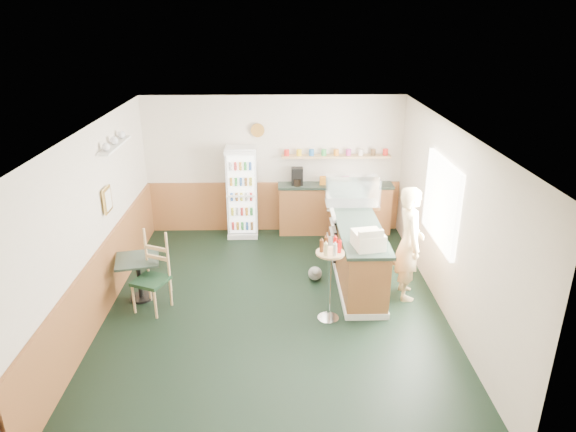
{
  "coord_description": "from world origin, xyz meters",
  "views": [
    {
      "loc": [
        0.07,
        -6.68,
        4.13
      ],
      "look_at": [
        0.23,
        0.6,
        1.23
      ],
      "focal_mm": 32.0,
      "sensor_mm": 36.0,
      "label": 1
    }
  ],
  "objects_px": {
    "condiment_stand": "(330,269)",
    "shopkeeper": "(409,243)",
    "cafe_table": "(138,271)",
    "drinks_fridge": "(242,192)",
    "cafe_chair": "(151,269)",
    "display_case": "(352,192)",
    "cash_register": "(368,240)"
  },
  "relations": [
    {
      "from": "drinks_fridge",
      "to": "cafe_chair",
      "type": "height_order",
      "value": "drinks_fridge"
    },
    {
      "from": "display_case",
      "to": "condiment_stand",
      "type": "height_order",
      "value": "display_case"
    },
    {
      "from": "display_case",
      "to": "condiment_stand",
      "type": "xyz_separation_m",
      "value": [
        -0.56,
        -1.94,
        -0.46
      ]
    },
    {
      "from": "cafe_table",
      "to": "condiment_stand",
      "type": "bearing_deg",
      "value": -12.43
    },
    {
      "from": "condiment_stand",
      "to": "cafe_chair",
      "type": "xyz_separation_m",
      "value": [
        -2.58,
        0.42,
        -0.18
      ]
    },
    {
      "from": "shopkeeper",
      "to": "cafe_chair",
      "type": "relative_size",
      "value": 1.49
    },
    {
      "from": "display_case",
      "to": "cash_register",
      "type": "bearing_deg",
      "value": -90.0
    },
    {
      "from": "drinks_fridge",
      "to": "cafe_chair",
      "type": "relative_size",
      "value": 1.48
    },
    {
      "from": "cafe_chair",
      "to": "cash_register",
      "type": "bearing_deg",
      "value": 20.92
    },
    {
      "from": "cash_register",
      "to": "cafe_chair",
      "type": "relative_size",
      "value": 0.35
    },
    {
      "from": "drinks_fridge",
      "to": "cash_register",
      "type": "bearing_deg",
      "value": -55.03
    },
    {
      "from": "condiment_stand",
      "to": "cafe_chair",
      "type": "distance_m",
      "value": 2.62
    },
    {
      "from": "drinks_fridge",
      "to": "display_case",
      "type": "height_order",
      "value": "drinks_fridge"
    },
    {
      "from": "drinks_fridge",
      "to": "cash_register",
      "type": "xyz_separation_m",
      "value": [
        1.97,
        -2.82,
        0.24
      ]
    },
    {
      "from": "display_case",
      "to": "shopkeeper",
      "type": "xyz_separation_m",
      "value": [
        0.7,
        -1.28,
        -0.38
      ]
    },
    {
      "from": "cash_register",
      "to": "condiment_stand",
      "type": "height_order",
      "value": "condiment_stand"
    },
    {
      "from": "shopkeeper",
      "to": "condiment_stand",
      "type": "bearing_deg",
      "value": 119.43
    },
    {
      "from": "condiment_stand",
      "to": "cafe_table",
      "type": "bearing_deg",
      "value": 167.57
    },
    {
      "from": "display_case",
      "to": "cafe_chair",
      "type": "xyz_separation_m",
      "value": [
        -3.15,
        -1.52,
        -0.64
      ]
    },
    {
      "from": "display_case",
      "to": "cash_register",
      "type": "height_order",
      "value": "display_case"
    },
    {
      "from": "cafe_table",
      "to": "cafe_chair",
      "type": "xyz_separation_m",
      "value": [
        0.25,
        -0.21,
        0.14
      ]
    },
    {
      "from": "cash_register",
      "to": "shopkeeper",
      "type": "relative_size",
      "value": 0.23
    },
    {
      "from": "condiment_stand",
      "to": "shopkeeper",
      "type": "bearing_deg",
      "value": 27.36
    },
    {
      "from": "shopkeeper",
      "to": "condiment_stand",
      "type": "relative_size",
      "value": 1.43
    },
    {
      "from": "cafe_table",
      "to": "display_case",
      "type": "bearing_deg",
      "value": 21.08
    },
    {
      "from": "condiment_stand",
      "to": "cash_register",
      "type": "bearing_deg",
      "value": 25.77
    },
    {
      "from": "shopkeeper",
      "to": "cafe_table",
      "type": "height_order",
      "value": "shopkeeper"
    },
    {
      "from": "cash_register",
      "to": "cafe_table",
      "type": "distance_m",
      "value": 3.48
    },
    {
      "from": "shopkeeper",
      "to": "cafe_chair",
      "type": "distance_m",
      "value": 3.86
    },
    {
      "from": "cash_register",
      "to": "cafe_table",
      "type": "relative_size",
      "value": 0.56
    },
    {
      "from": "condiment_stand",
      "to": "cafe_table",
      "type": "xyz_separation_m",
      "value": [
        -2.84,
        0.63,
        -0.32
      ]
    },
    {
      "from": "shopkeeper",
      "to": "cafe_chair",
      "type": "xyz_separation_m",
      "value": [
        -3.85,
        -0.24,
        -0.27
      ]
    }
  ]
}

